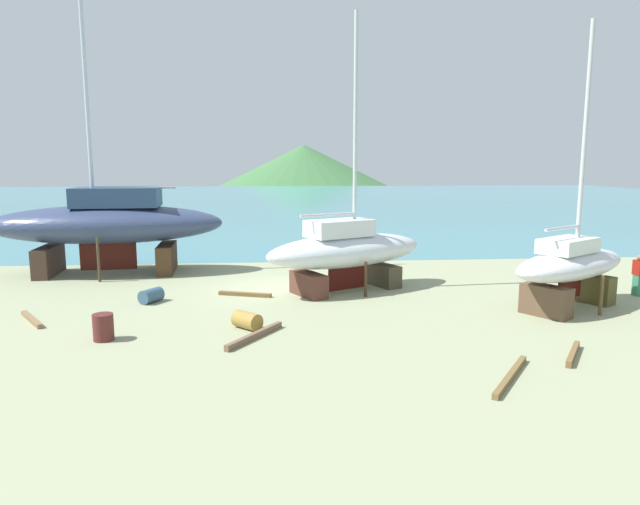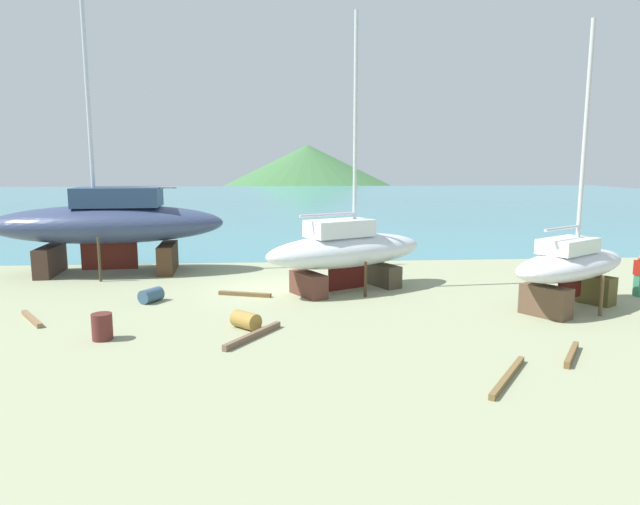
% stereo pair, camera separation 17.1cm
% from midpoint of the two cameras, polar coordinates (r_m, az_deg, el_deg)
% --- Properties ---
extents(ground_plane, '(46.05, 46.05, 0.00)m').
position_cam_midpoint_polar(ground_plane, '(18.34, -4.15, -7.25)').
color(ground_plane, '#959C77').
extents(sea_water, '(148.04, 99.81, 0.01)m').
position_cam_midpoint_polar(sea_water, '(79.19, -4.31, 5.31)').
color(sea_water, teal).
rests_on(sea_water, ground).
extents(headland_hill, '(91.09, 91.09, 21.89)m').
position_cam_midpoint_polar(headland_hill, '(179.44, -1.24, 7.41)').
color(headland_hill, '#3F703F').
rests_on(headland_hill, ground).
extents(sailboat_far_slipway, '(6.25, 5.10, 9.92)m').
position_cam_midpoint_polar(sailboat_far_slipway, '(21.68, 24.35, -1.30)').
color(sailboat_far_slipway, brown).
rests_on(sailboat_far_slipway, ground).
extents(sailboat_small_center, '(7.50, 5.40, 10.93)m').
position_cam_midpoint_polar(sailboat_small_center, '(22.68, 2.90, 0.22)').
color(sailboat_small_center, '#443C2D').
rests_on(sailboat_small_center, ground).
extents(sailboat_mid_port, '(10.91, 4.33, 18.56)m').
position_cam_midpoint_polar(sailboat_mid_port, '(28.05, -20.53, 2.83)').
color(sailboat_mid_port, '#483329').
rests_on(sailboat_mid_port, ground).
extents(worker, '(0.27, 0.45, 1.63)m').
position_cam_midpoint_polar(worker, '(25.16, 29.87, -2.00)').
color(worker, '#327655').
rests_on(worker, ground).
extents(barrel_ochre, '(1.03, 1.03, 0.54)m').
position_cam_midpoint_polar(barrel_ochre, '(17.86, -7.27, -6.85)').
color(barrel_ochre, olive).
rests_on(barrel_ochre, ground).
extents(barrel_by_slipway, '(0.90, 0.90, 0.87)m').
position_cam_midpoint_polar(barrel_by_slipway, '(27.44, 21.66, -1.47)').
color(barrel_by_slipway, '#5C2A21').
rests_on(barrel_by_slipway, ground).
extents(barrel_rust_near, '(0.71, 0.71, 0.79)m').
position_cam_midpoint_polar(barrel_rust_near, '(17.77, -21.01, -7.05)').
color(barrel_rust_near, '#572421').
rests_on(barrel_rust_near, ground).
extents(barrel_blue_faded, '(0.90, 1.02, 0.53)m').
position_cam_midpoint_polar(barrel_blue_faded, '(21.91, -16.58, -4.19)').
color(barrel_blue_faded, '#36546E').
rests_on(barrel_blue_faded, ground).
extents(timber_long_fore, '(1.39, 1.90, 0.15)m').
position_cam_midpoint_polar(timber_long_fore, '(20.86, -27.05, -6.01)').
color(timber_long_fore, olive).
rests_on(timber_long_fore, ground).
extents(timber_short_skew, '(1.22, 1.67, 0.19)m').
position_cam_midpoint_polar(timber_short_skew, '(16.66, 24.47, -9.42)').
color(timber_short_skew, brown).
rests_on(timber_short_skew, ground).
extents(timber_plank_far, '(2.10, 0.87, 0.14)m').
position_cam_midpoint_polar(timber_plank_far, '(22.22, -7.44, -4.21)').
color(timber_plank_far, brown).
rests_on(timber_plank_far, ground).
extents(timber_plank_near, '(1.83, 2.43, 0.15)m').
position_cam_midpoint_polar(timber_plank_near, '(14.53, 18.88, -11.86)').
color(timber_plank_near, brown).
rests_on(timber_plank_near, ground).
extents(timber_long_aft, '(1.63, 2.37, 0.19)m').
position_cam_midpoint_polar(timber_long_aft, '(16.90, -6.52, -8.39)').
color(timber_long_aft, brown).
rests_on(timber_long_aft, ground).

